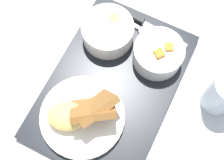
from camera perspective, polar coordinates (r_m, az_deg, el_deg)
ground_plane at (r=0.75m, az=0.00°, el=-1.28°), size 4.00×4.00×0.00m
serving_tray at (r=0.74m, az=0.00°, el=-1.03°), size 0.44×0.32×0.02m
bowl_salad at (r=0.73m, az=8.46°, el=4.83°), size 0.12×0.12×0.06m
bowl_soup at (r=0.75m, az=-0.79°, el=9.00°), size 0.12×0.12×0.06m
plate_main at (r=0.69m, az=-5.46°, el=-6.31°), size 0.19×0.19×0.09m
knife at (r=0.79m, az=5.26°, el=10.79°), size 0.05×0.18×0.02m
spoon at (r=0.79m, az=4.45°, el=9.70°), size 0.05×0.17×0.01m
glass_water at (r=0.73m, az=19.51°, el=-2.51°), size 0.07×0.07×0.12m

